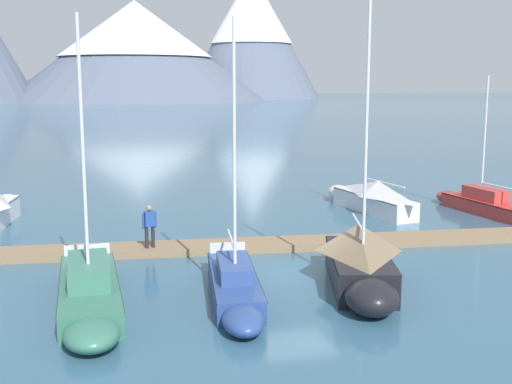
{
  "coord_description": "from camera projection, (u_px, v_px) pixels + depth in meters",
  "views": [
    {
      "loc": [
        -6.39,
        -20.68,
        6.69
      ],
      "look_at": [
        0.0,
        6.0,
        2.0
      ],
      "focal_mm": 45.15,
      "sensor_mm": 36.0,
      "label": 1
    }
  ],
  "objects": [
    {
      "name": "dock",
      "position": [
        267.0,
        245.0,
        26.23
      ],
      "size": [
        28.5,
        3.96,
        0.3
      ],
      "color": "#846B4C",
      "rests_on": "ground"
    },
    {
      "name": "person_on_dock",
      "position": [
        149.0,
        224.0,
        25.0
      ],
      "size": [
        0.57,
        0.31,
        1.69
      ],
      "color": "#232328",
      "rests_on": "dock"
    },
    {
      "name": "sailboat_mid_dock_starboard",
      "position": [
        361.0,
        260.0,
        21.06
      ],
      "size": [
        3.37,
        6.51,
        9.55
      ],
      "color": "black",
      "rests_on": "ground"
    },
    {
      "name": "ground_plane",
      "position": [
        296.0,
        277.0,
        22.42
      ],
      "size": [
        700.0,
        700.0,
        0.0
      ],
      "primitive_type": "plane",
      "color": "#335B75"
    },
    {
      "name": "mountain_shoulder_ridge",
      "position": [
        251.0,
        31.0,
        262.44
      ],
      "size": [
        56.85,
        56.85,
        50.75
      ],
      "color": "slate",
      "rests_on": "ground"
    },
    {
      "name": "sailboat_far_berth",
      "position": [
        371.0,
        196.0,
        33.62
      ],
      "size": [
        2.57,
        7.49,
        6.47
      ],
      "color": "silver",
      "rests_on": "ground"
    },
    {
      "name": "sailboat_mid_dock_port",
      "position": [
        235.0,
        286.0,
        19.77
      ],
      "size": [
        2.06,
        6.87,
        8.57
      ],
      "color": "navy",
      "rests_on": "ground"
    },
    {
      "name": "sailboat_outer_slip",
      "position": [
        480.0,
        202.0,
        33.42
      ],
      "size": [
        2.06,
        6.83,
        7.03
      ],
      "color": "#B2332D",
      "rests_on": "ground"
    },
    {
      "name": "mountain_central_massif",
      "position": [
        135.0,
        47.0,
        234.38
      ],
      "size": [
        94.53,
        94.53,
        35.89
      ],
      "color": "slate",
      "rests_on": "ground"
    },
    {
      "name": "sailboat_second_berth",
      "position": [
        89.0,
        293.0,
        19.03
      ],
      "size": [
        1.94,
        7.61,
        8.6
      ],
      "color": "#336B56",
      "rests_on": "ground"
    }
  ]
}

